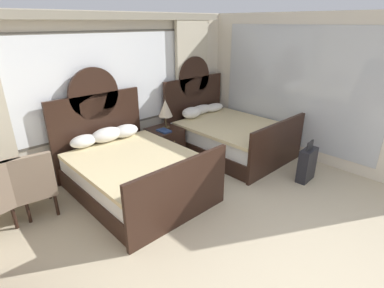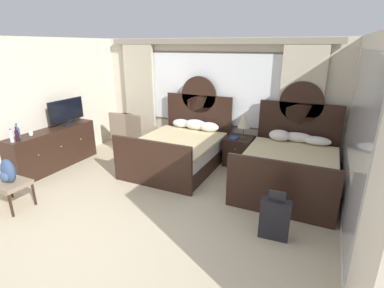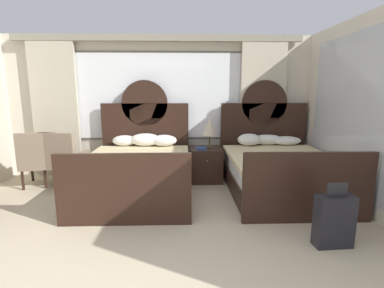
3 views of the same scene
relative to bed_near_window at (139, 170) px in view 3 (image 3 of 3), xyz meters
The scene contains 9 objects.
wall_back_window 1.57m from the bed_near_window, 76.19° to the left, with size 5.84×0.22×2.70m.
bed_near_window is the anchor object (origin of this frame).
bed_near_mirror 2.30m from the bed_near_window, ahead, with size 1.67×2.22×1.86m.
nightstand_between_beds 1.32m from the bed_near_window, 28.88° to the left, with size 0.58×0.60×0.62m.
table_lamp_on_nightstand 1.52m from the bed_near_window, 28.51° to the left, with size 0.27×0.27×0.56m.
book_on_nightstand 1.20m from the bed_near_window, 26.18° to the left, with size 0.18×0.26×0.03m.
armchair_by_window_left 1.43m from the bed_near_window, 163.78° to the left, with size 0.70×0.70×0.97m.
armchair_by_window_centre 1.81m from the bed_near_window, 167.25° to the left, with size 0.73×0.73×0.97m.
suitcase_on_floor 2.91m from the bed_near_window, 36.15° to the right, with size 0.41×0.20×0.72m.
Camera 3 is at (0.46, -1.60, 1.67)m, focal length 26.80 mm.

